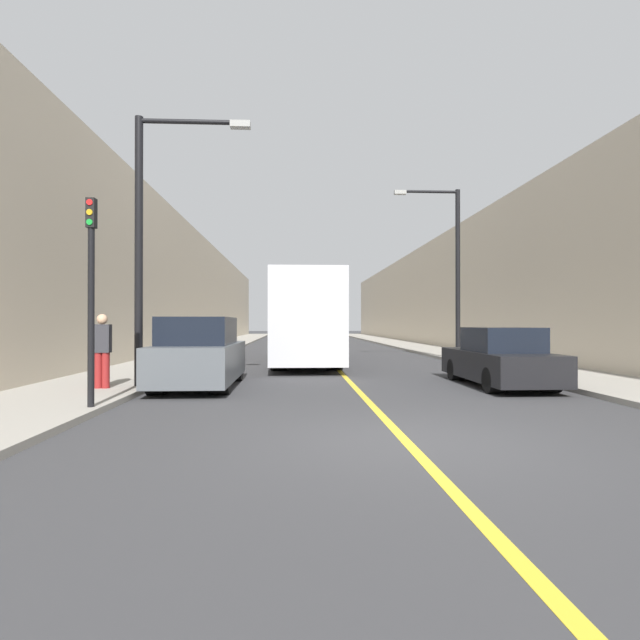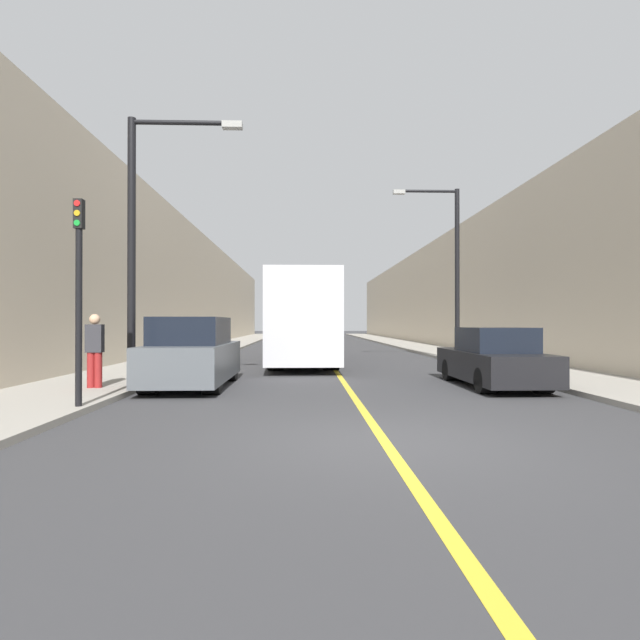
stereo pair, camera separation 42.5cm
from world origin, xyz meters
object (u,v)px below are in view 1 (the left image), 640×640
(street_lamp_right, at_px, (452,261))
(pedestrian, at_px, (102,350))
(traffic_light, at_px, (91,293))
(street_lamp_left, at_px, (151,229))
(bus, at_px, (305,319))
(parked_suv_left, at_px, (200,355))
(car_right_near, at_px, (499,360))

(street_lamp_right, bearing_deg, pedestrian, -141.74)
(street_lamp_right, bearing_deg, traffic_light, -132.09)
(street_lamp_left, height_order, street_lamp_right, street_lamp_right)
(bus, relative_size, street_lamp_left, 1.72)
(pedestrian, bearing_deg, street_lamp_right, 38.26)
(traffic_light, bearing_deg, parked_suv_left, 70.50)
(pedestrian, bearing_deg, car_right_near, 4.94)
(bus, xyz_separation_m, parked_suv_left, (-2.89, -8.18, -1.01))
(bus, height_order, street_lamp_left, street_lamp_left)
(bus, height_order, pedestrian, bus)
(bus, relative_size, street_lamp_right, 1.58)
(street_lamp_left, distance_m, street_lamp_right, 13.33)
(bus, xyz_separation_m, street_lamp_left, (-4.00, -8.72, 2.15))
(bus, bearing_deg, pedestrian, -118.65)
(bus, distance_m, street_lamp_right, 6.76)
(parked_suv_left, bearing_deg, bus, 70.56)
(pedestrian, bearing_deg, street_lamp_left, 23.66)
(bus, bearing_deg, street_lamp_left, -114.64)
(street_lamp_left, relative_size, traffic_light, 1.73)
(street_lamp_right, bearing_deg, street_lamp_left, -140.55)
(car_right_near, height_order, traffic_light, traffic_light)
(street_lamp_left, height_order, traffic_light, street_lamp_left)
(street_lamp_left, relative_size, pedestrian, 3.78)
(street_lamp_right, bearing_deg, car_right_near, -99.13)
(bus, bearing_deg, car_right_near, -58.92)
(car_right_near, relative_size, pedestrian, 2.51)
(street_lamp_left, xyz_separation_m, street_lamp_right, (10.29, 8.46, 0.31))
(street_lamp_left, distance_m, traffic_light, 3.61)
(street_lamp_left, xyz_separation_m, traffic_light, (-0.19, -3.13, -1.77))
(parked_suv_left, xyz_separation_m, car_right_near, (7.88, -0.11, -0.15))
(car_right_near, relative_size, street_lamp_left, 0.66)
(traffic_light, height_order, pedestrian, traffic_light)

